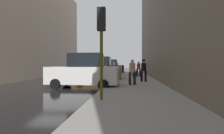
{
  "coord_description": "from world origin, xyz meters",
  "views": [
    {
      "loc": [
        5.54,
        -11.94,
        1.55
      ],
      "look_at": [
        3.76,
        7.26,
        1.22
      ],
      "focal_mm": 28.0,
      "sensor_mm": 36.0,
      "label": 1
    }
  ],
  "objects_px": {
    "rolling_suitcase": "(134,74)",
    "pedestrian_in_red_jacket": "(139,68)",
    "parked_bronze_suv": "(98,69)",
    "parked_gray_coupe": "(112,68)",
    "traffic_light": "(101,33)",
    "pedestrian_with_fedora": "(144,69)",
    "fire_hydrant": "(117,75)",
    "pedestrian_in_tan_coat": "(132,71)",
    "parked_white_van": "(84,72)",
    "parked_black_suv": "(110,67)",
    "parked_blue_sedan": "(105,70)"
  },
  "relations": [
    {
      "from": "rolling_suitcase",
      "to": "pedestrian_in_red_jacket",
      "type": "bearing_deg",
      "value": 56.98
    },
    {
      "from": "parked_bronze_suv",
      "to": "parked_gray_coupe",
      "type": "bearing_deg",
      "value": 90.0
    },
    {
      "from": "traffic_light",
      "to": "pedestrian_with_fedora",
      "type": "distance_m",
      "value": 7.83
    },
    {
      "from": "fire_hydrant",
      "to": "pedestrian_in_tan_coat",
      "type": "relative_size",
      "value": 0.41
    },
    {
      "from": "pedestrian_with_fedora",
      "to": "parked_white_van",
      "type": "bearing_deg",
      "value": -145.41
    },
    {
      "from": "parked_black_suv",
      "to": "traffic_light",
      "type": "bearing_deg",
      "value": -84.79
    },
    {
      "from": "parked_black_suv",
      "to": "pedestrian_with_fedora",
      "type": "bearing_deg",
      "value": -72.39
    },
    {
      "from": "parked_bronze_suv",
      "to": "rolling_suitcase",
      "type": "height_order",
      "value": "parked_bronze_suv"
    },
    {
      "from": "pedestrian_in_tan_coat",
      "to": "rolling_suitcase",
      "type": "height_order",
      "value": "pedestrian_in_tan_coat"
    },
    {
      "from": "rolling_suitcase",
      "to": "traffic_light",
      "type": "bearing_deg",
      "value": -97.92
    },
    {
      "from": "parked_gray_coupe",
      "to": "pedestrian_in_red_jacket",
      "type": "relative_size",
      "value": 2.47
    },
    {
      "from": "parked_bronze_suv",
      "to": "pedestrian_in_tan_coat",
      "type": "bearing_deg",
      "value": -56.22
    },
    {
      "from": "fire_hydrant",
      "to": "parked_black_suv",
      "type": "bearing_deg",
      "value": 100.01
    },
    {
      "from": "parked_white_van",
      "to": "fire_hydrant",
      "type": "distance_m",
      "value": 5.94
    },
    {
      "from": "parked_black_suv",
      "to": "pedestrian_in_tan_coat",
      "type": "bearing_deg",
      "value": -78.21
    },
    {
      "from": "traffic_light",
      "to": "rolling_suitcase",
      "type": "distance_m",
      "value": 12.62
    },
    {
      "from": "fire_hydrant",
      "to": "pedestrian_with_fedora",
      "type": "xyz_separation_m",
      "value": [
        2.32,
        -2.79,
        0.64
      ]
    },
    {
      "from": "fire_hydrant",
      "to": "pedestrian_in_tan_coat",
      "type": "xyz_separation_m",
      "value": [
        1.37,
        -5.0,
        0.61
      ]
    },
    {
      "from": "parked_bronze_suv",
      "to": "parked_blue_sedan",
      "type": "distance_m",
      "value": 5.35
    },
    {
      "from": "parked_blue_sedan",
      "to": "rolling_suitcase",
      "type": "bearing_deg",
      "value": -39.22
    },
    {
      "from": "traffic_light",
      "to": "parked_white_van",
      "type": "bearing_deg",
      "value": 112.51
    },
    {
      "from": "pedestrian_in_tan_coat",
      "to": "rolling_suitcase",
      "type": "distance_m",
      "value": 7.23
    },
    {
      "from": "parked_gray_coupe",
      "to": "rolling_suitcase",
      "type": "height_order",
      "value": "parked_gray_coupe"
    },
    {
      "from": "parked_white_van",
      "to": "pedestrian_in_red_jacket",
      "type": "relative_size",
      "value": 2.72
    },
    {
      "from": "parked_black_suv",
      "to": "pedestrian_in_red_jacket",
      "type": "xyz_separation_m",
      "value": [
        4.08,
        -7.23,
        0.07
      ]
    },
    {
      "from": "parked_white_van",
      "to": "pedestrian_in_tan_coat",
      "type": "bearing_deg",
      "value": 11.32
    },
    {
      "from": "fire_hydrant",
      "to": "pedestrian_in_red_jacket",
      "type": "distance_m",
      "value": 3.8
    },
    {
      "from": "parked_white_van",
      "to": "parked_blue_sedan",
      "type": "height_order",
      "value": "parked_white_van"
    },
    {
      "from": "pedestrian_in_red_jacket",
      "to": "pedestrian_with_fedora",
      "type": "bearing_deg",
      "value": -89.53
    },
    {
      "from": "parked_black_suv",
      "to": "traffic_light",
      "type": "xyz_separation_m",
      "value": [
        1.85,
        -20.32,
        1.73
      ]
    },
    {
      "from": "parked_white_van",
      "to": "traffic_light",
      "type": "bearing_deg",
      "value": -67.49
    },
    {
      "from": "traffic_light",
      "to": "parked_gray_coupe",
      "type": "bearing_deg",
      "value": 94.21
    },
    {
      "from": "parked_bronze_suv",
      "to": "fire_hydrant",
      "type": "relative_size",
      "value": 6.55
    },
    {
      "from": "parked_white_van",
      "to": "parked_blue_sedan",
      "type": "bearing_deg",
      "value": 90.0
    },
    {
      "from": "parked_white_van",
      "to": "pedestrian_with_fedora",
      "type": "bearing_deg",
      "value": 34.59
    },
    {
      "from": "parked_black_suv",
      "to": "parked_gray_coupe",
      "type": "bearing_deg",
      "value": 90.0
    },
    {
      "from": "pedestrian_in_tan_coat",
      "to": "rolling_suitcase",
      "type": "bearing_deg",
      "value": 86.91
    },
    {
      "from": "pedestrian_with_fedora",
      "to": "pedestrian_in_tan_coat",
      "type": "bearing_deg",
      "value": -113.29
    },
    {
      "from": "parked_gray_coupe",
      "to": "pedestrian_with_fedora",
      "type": "relative_size",
      "value": 2.37
    },
    {
      "from": "parked_black_suv",
      "to": "fire_hydrant",
      "type": "bearing_deg",
      "value": -79.99
    },
    {
      "from": "pedestrian_in_red_jacket",
      "to": "pedestrian_with_fedora",
      "type": "distance_m",
      "value": 5.77
    },
    {
      "from": "parked_bronze_suv",
      "to": "fire_hydrant",
      "type": "xyz_separation_m",
      "value": [
        1.8,
        0.25,
        -0.54
      ]
    },
    {
      "from": "parked_white_van",
      "to": "parked_black_suv",
      "type": "height_order",
      "value": "same"
    },
    {
      "from": "parked_gray_coupe",
      "to": "traffic_light",
      "type": "xyz_separation_m",
      "value": [
        1.85,
        -25.19,
        1.91
      ]
    },
    {
      "from": "parked_bronze_suv",
      "to": "traffic_light",
      "type": "height_order",
      "value": "traffic_light"
    },
    {
      "from": "parked_gray_coupe",
      "to": "parked_bronze_suv",
      "type": "bearing_deg",
      "value": -90.0
    },
    {
      "from": "rolling_suitcase",
      "to": "pedestrian_with_fedora",
      "type": "bearing_deg",
      "value": -83.55
    },
    {
      "from": "pedestrian_in_red_jacket",
      "to": "rolling_suitcase",
      "type": "distance_m",
      "value": 1.13
    },
    {
      "from": "parked_blue_sedan",
      "to": "pedestrian_in_tan_coat",
      "type": "relative_size",
      "value": 2.47
    },
    {
      "from": "parked_blue_sedan",
      "to": "fire_hydrant",
      "type": "height_order",
      "value": "parked_blue_sedan"
    }
  ]
}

